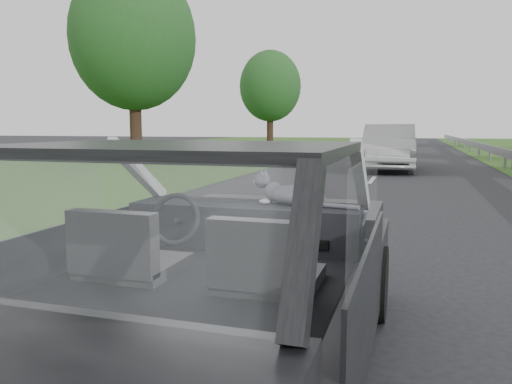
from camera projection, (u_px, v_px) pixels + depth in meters
The scene contains 10 objects.
ground at pixel (214, 383), 2.99m from camera, with size 140.00×140.00×0.00m, color #2F2F33.
subject_car at pixel (213, 266), 2.89m from camera, with size 1.80×4.00×1.45m, color black.
dashboard at pixel (247, 225), 3.47m from camera, with size 1.58×0.45×0.30m, color black.
driver_seat at pixel (124, 246), 2.72m from camera, with size 0.50×0.72×0.42m, color #232327.
passenger_seat at pixel (265, 258), 2.48m from camera, with size 0.50×0.72×0.42m, color #232327.
steering_wheel at pixel (175, 219), 3.30m from camera, with size 0.36×0.36×0.04m, color black.
cat at pixel (295, 194), 3.35m from camera, with size 0.53×0.17×0.24m, color slate.
other_car at pixel (389, 147), 17.71m from camera, with size 1.96×4.95×1.63m, color silver.
tree_5 at pixel (134, 67), 21.90m from camera, with size 5.48×5.48×8.30m, color #245C23, non-canonical shape.
tree_6 at pixel (270, 100), 38.57m from camera, with size 4.73×4.73×7.17m, color #245C23, non-canonical shape.
Camera 1 is at (1.08, -2.61, 1.53)m, focal length 35.00 mm.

